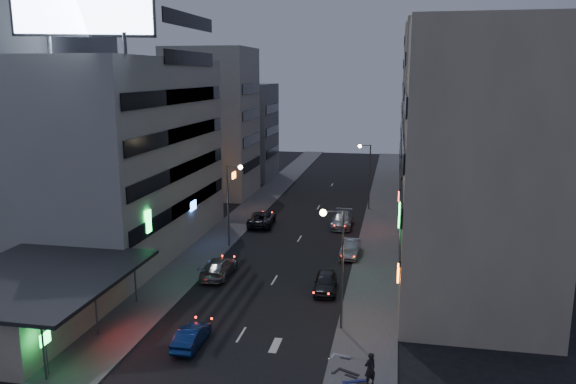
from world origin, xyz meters
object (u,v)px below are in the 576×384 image
(road_car_blue, at_px, (191,336))
(scooter_blue, at_px, (366,369))
(parked_car_right_far, at_px, (342,220))
(scooter_black_a, at_px, (346,380))
(parked_car_right_near, at_px, (325,282))
(person, at_px, (370,369))
(scooter_black_b, at_px, (361,365))
(scooter_silver_b, at_px, (352,349))
(parked_car_right_mid, at_px, (350,248))
(parked_car_left, at_px, (262,218))
(road_car_silver, at_px, (219,267))
(scooter_silver_a, at_px, (367,371))

(road_car_blue, height_order, scooter_blue, scooter_blue)
(parked_car_right_far, relative_size, scooter_black_a, 3.32)
(parked_car_right_near, height_order, parked_car_right_far, parked_car_right_far)
(person, xyz_separation_m, scooter_blue, (-0.22, 0.55, -0.32))
(scooter_black_b, bearing_deg, scooter_blue, -112.56)
(person, height_order, scooter_blue, person)
(parked_car_right_near, xyz_separation_m, scooter_silver_b, (2.90, -10.18, -0.08))
(road_car_blue, bearing_deg, person, 166.40)
(parked_car_right_mid, bearing_deg, road_car_blue, -111.78)
(parked_car_left, height_order, road_car_blue, parked_car_left)
(parked_car_right_far, xyz_separation_m, scooter_black_a, (3.47, -32.69, -0.17))
(road_car_silver, height_order, scooter_black_b, road_car_silver)
(road_car_silver, distance_m, scooter_black_b, 18.77)
(parked_car_left, relative_size, scooter_blue, 2.77)
(parked_car_right_far, bearing_deg, road_car_silver, -117.15)
(parked_car_right_near, relative_size, parked_car_left, 0.76)
(person, bearing_deg, parked_car_left, -103.27)
(road_car_blue, bearing_deg, scooter_black_a, 161.54)
(parked_car_left, distance_m, person, 33.79)
(scooter_silver_b, bearing_deg, scooter_black_a, -166.17)
(parked_car_right_mid, relative_size, parked_car_left, 0.81)
(parked_car_right_mid, distance_m, scooter_blue, 21.66)
(parked_car_right_mid, relative_size, scooter_black_a, 2.81)
(person, xyz_separation_m, scooter_silver_a, (-0.19, 0.57, -0.43))
(scooter_silver_a, height_order, scooter_silver_b, scooter_silver_b)
(parked_car_right_near, relative_size, scooter_silver_b, 2.50)
(road_car_silver, bearing_deg, parked_car_right_far, -116.63)
(parked_car_right_far, bearing_deg, scooter_black_a, -84.72)
(scooter_black_b, bearing_deg, parked_car_right_mid, 31.29)
(parked_car_right_near, bearing_deg, parked_car_right_mid, 78.73)
(road_car_blue, xyz_separation_m, scooter_black_b, (10.56, -1.67, 0.09))
(road_car_silver, height_order, scooter_silver_a, road_car_silver)
(scooter_silver_b, bearing_deg, parked_car_left, 37.72)
(parked_car_right_near, height_order, scooter_black_a, parked_car_right_near)
(parked_car_left, relative_size, person, 2.98)
(parked_car_right_mid, relative_size, scooter_silver_a, 2.75)
(parked_car_right_mid, xyz_separation_m, road_car_silver, (-10.36, -7.31, 0.02))
(road_car_blue, bearing_deg, parked_car_right_far, -102.84)
(parked_car_right_mid, height_order, parked_car_left, parked_car_left)
(scooter_black_b, bearing_deg, scooter_black_a, -177.83)
(parked_car_right_mid, height_order, scooter_blue, parked_car_right_mid)
(road_car_blue, height_order, scooter_silver_a, road_car_blue)
(parked_car_right_far, xyz_separation_m, scooter_black_b, (4.12, -31.15, -0.05))
(scooter_blue, relative_size, scooter_black_b, 1.00)
(parked_car_right_near, xyz_separation_m, road_car_blue, (-7.02, -10.50, -0.08))
(parked_car_right_near, distance_m, scooter_black_b, 12.67)
(parked_car_left, height_order, parked_car_right_far, parked_car_right_far)
(parked_car_right_near, xyz_separation_m, scooter_black_b, (3.53, -12.16, 0.01))
(scooter_black_a, bearing_deg, road_car_silver, 47.04)
(parked_car_right_far, distance_m, scooter_black_a, 32.87)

